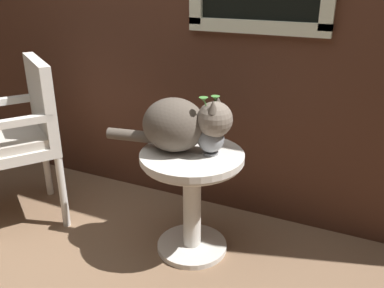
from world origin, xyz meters
The scene contains 5 objects.
ground_plane centered at (0.00, 0.00, 0.00)m, with size 6.00×6.00×0.00m, color #7F6047.
wicker_side_table centered at (0.29, 0.26, 0.41)m, with size 0.53×0.53×0.58m.
wicker_chair centered at (-0.76, 0.14, 0.57)m, with size 0.68×0.67×0.97m.
cat centered at (0.22, 0.26, 0.72)m, with size 0.66×0.32×0.29m.
pewter_vase_with_ivy centered at (0.38, 0.29, 0.67)m, with size 0.13×0.13×0.30m.
Camera 1 is at (1.10, -1.47, 1.43)m, focal length 38.75 mm.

